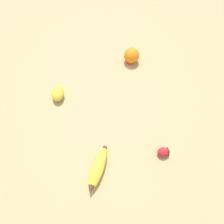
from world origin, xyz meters
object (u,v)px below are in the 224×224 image
(orange, at_px, (132,56))
(lemon, at_px, (58,93))
(banana, at_px, (98,168))
(strawberry, at_px, (164,152))

(orange, relative_size, lemon, 0.81)
(banana, height_order, strawberry, banana)
(banana, xyz_separation_m, lemon, (-0.37, -0.01, 0.00))
(banana, bearing_deg, orange, -178.25)
(orange, xyz_separation_m, strawberry, (0.46, -0.14, -0.02))
(lemon, bearing_deg, orange, 94.34)
(lemon, bearing_deg, banana, 0.91)
(banana, height_order, orange, orange)
(banana, bearing_deg, strawberry, 121.00)
(orange, distance_m, strawberry, 0.48)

